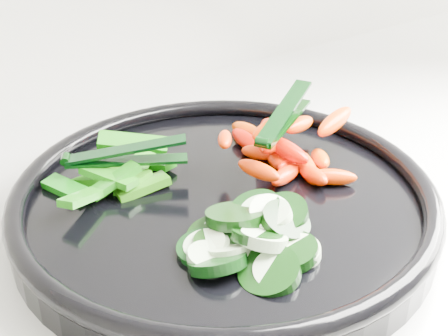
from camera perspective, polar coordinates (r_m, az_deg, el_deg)
veggie_tray at (r=0.55m, az=0.00°, el=-3.12°), size 0.43×0.43×0.04m
cucumber_pile at (r=0.49m, az=2.10°, el=-6.47°), size 0.12×0.13×0.04m
carrot_pile at (r=0.60m, az=5.53°, el=1.99°), size 0.16×0.17×0.06m
pepper_pile at (r=0.58m, az=-9.58°, el=-0.48°), size 0.14×0.11×0.03m
tong_carrot at (r=0.58m, az=5.43°, el=4.59°), size 0.11×0.07×0.02m
tong_pepper at (r=0.57m, az=-9.27°, el=1.14°), size 0.11×0.07×0.02m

